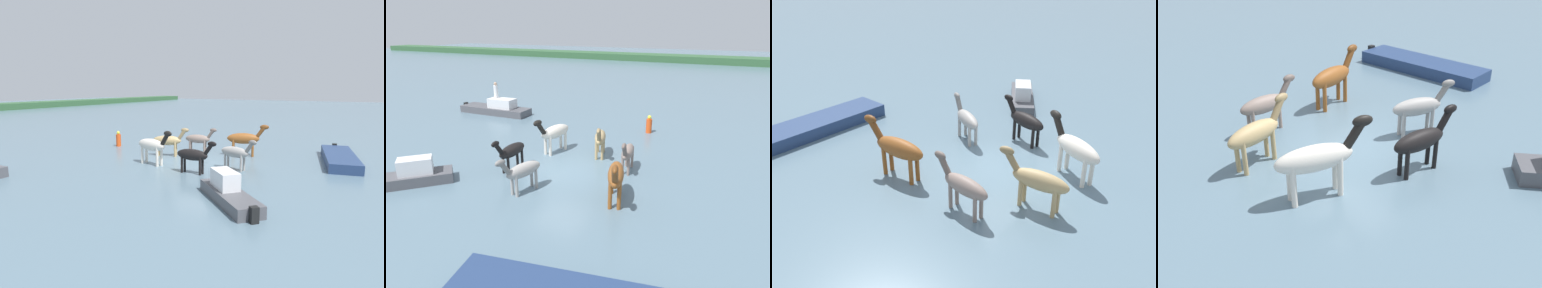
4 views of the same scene
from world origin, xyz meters
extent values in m
plane|color=slate|center=(0.00, 0.00, 0.00)|extent=(183.03, 183.03, 0.00)
ellipsoid|color=silver|center=(-1.55, 2.21, 1.14)|extent=(1.00, 2.14, 0.70)
cylinder|color=silver|center=(-1.51, 1.57, 0.57)|extent=(0.15, 0.15, 1.14)
cylinder|color=silver|center=(-1.84, 1.63, 0.57)|extent=(0.15, 0.15, 1.14)
cylinder|color=silver|center=(-1.26, 2.78, 0.57)|extent=(0.15, 0.15, 1.14)
cylinder|color=silver|center=(-1.59, 2.85, 0.57)|extent=(0.15, 0.15, 1.14)
cylinder|color=black|center=(-1.77, 1.13, 1.59)|extent=(0.36, 0.67, 0.76)
ellipsoid|color=black|center=(-1.81, 0.92, 1.90)|extent=(0.35, 0.60, 0.30)
ellipsoid|color=black|center=(-2.16, -0.78, 0.98)|extent=(0.55, 1.78, 0.60)
cylinder|color=black|center=(-2.02, -1.31, 0.49)|extent=(0.13, 0.13, 0.98)
cylinder|color=black|center=(-2.31, -1.31, 0.49)|extent=(0.13, 0.13, 0.98)
cylinder|color=black|center=(-2.01, -0.25, 0.49)|extent=(0.13, 0.13, 0.98)
cylinder|color=black|center=(-2.29, -0.25, 0.49)|extent=(0.13, 0.13, 0.98)
cylinder|color=black|center=(-2.17, -1.72, 1.36)|extent=(0.21, 0.54, 0.65)
ellipsoid|color=black|center=(-2.17, -1.91, 1.63)|extent=(0.21, 0.49, 0.26)
ellipsoid|color=#9E9993|center=(-0.39, -2.40, 0.96)|extent=(0.92, 1.81, 0.59)
cylinder|color=#9E9993|center=(-0.38, -2.95, 0.48)|extent=(0.13, 0.13, 0.96)
cylinder|color=#9E9993|center=(-0.65, -2.88, 0.48)|extent=(0.13, 0.13, 0.96)
cylinder|color=#9E9993|center=(-0.12, -1.93, 0.48)|extent=(0.13, 0.13, 0.96)
cylinder|color=#9E9993|center=(-0.40, -1.86, 0.48)|extent=(0.13, 0.13, 0.96)
cylinder|color=slate|center=(-0.61, -3.30, 1.34)|extent=(0.33, 0.57, 0.64)
ellipsoid|color=slate|center=(-0.66, -3.48, 1.61)|extent=(0.31, 0.51, 0.26)
ellipsoid|color=gray|center=(2.73, 1.49, 0.95)|extent=(0.74, 1.77, 0.58)
cylinder|color=gray|center=(2.94, 1.00, 0.48)|extent=(0.13, 0.13, 0.95)
cylinder|color=gray|center=(2.66, 0.96, 0.48)|extent=(0.13, 0.13, 0.95)
cylinder|color=gray|center=(2.80, 2.02, 0.48)|extent=(0.13, 0.13, 0.95)
cylinder|color=gray|center=(2.52, 1.98, 0.48)|extent=(0.13, 0.13, 0.95)
cylinder|color=#63544C|center=(2.86, 0.59, 1.33)|extent=(0.27, 0.55, 0.63)
ellipsoid|color=#63544C|center=(2.88, 0.41, 1.59)|extent=(0.26, 0.49, 0.25)
ellipsoid|color=tan|center=(0.83, 2.71, 1.02)|extent=(1.10, 1.93, 0.62)
cylinder|color=tan|center=(1.15, 2.23, 0.51)|extent=(0.14, 0.14, 1.02)
cylinder|color=tan|center=(0.86, 2.14, 0.51)|extent=(0.14, 0.14, 1.02)
cylinder|color=tan|center=(0.80, 3.29, 0.51)|extent=(0.14, 0.14, 1.02)
cylinder|color=tan|center=(0.51, 3.19, 0.51)|extent=(0.14, 0.14, 1.02)
cylinder|color=olive|center=(1.14, 1.78, 1.43)|extent=(0.38, 0.61, 0.68)
ellipsoid|color=olive|center=(1.20, 1.59, 1.71)|extent=(0.36, 0.55, 0.27)
ellipsoid|color=brown|center=(3.25, -1.54, 1.14)|extent=(1.20, 2.14, 0.69)
cylinder|color=brown|center=(3.59, -2.08, 0.57)|extent=(0.15, 0.15, 1.14)
cylinder|color=brown|center=(3.28, -2.18, 0.57)|extent=(0.15, 0.15, 1.14)
cylinder|color=brown|center=(3.22, -0.90, 0.57)|extent=(0.15, 0.15, 1.14)
cylinder|color=brown|center=(2.90, -1.00, 0.57)|extent=(0.15, 0.15, 1.14)
cylinder|color=brown|center=(3.58, -2.58, 1.59)|extent=(0.42, 0.67, 0.76)
ellipsoid|color=brown|center=(3.64, -2.79, 1.90)|extent=(0.40, 0.61, 0.30)
cube|color=navy|center=(4.16, -7.20, 0.19)|extent=(6.18, 2.80, 0.68)
cube|color=black|center=(7.18, -6.60, 0.26)|extent=(0.29, 0.32, 0.73)
cube|color=#4C4C51|center=(-5.31, -4.15, 0.16)|extent=(3.43, 3.50, 0.61)
cube|color=silver|center=(-4.99, -3.82, 0.81)|extent=(1.50, 1.51, 0.70)
cube|color=black|center=(-6.71, -5.60, 0.23)|extent=(0.37, 0.37, 0.66)
cylinder|color=#E54C19|center=(2.05, 7.85, 0.45)|extent=(0.36, 0.36, 0.90)
sphere|color=yellow|center=(2.05, 7.85, 1.02)|extent=(0.24, 0.24, 0.24)
camera|label=1|loc=(-16.61, -8.76, 4.41)|focal=30.83mm
camera|label=2|loc=(7.16, -12.75, 6.48)|focal=31.79mm
camera|label=3|loc=(8.90, 9.44, 7.48)|focal=37.52mm
camera|label=4|loc=(-9.61, 7.02, 6.49)|focal=41.01mm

